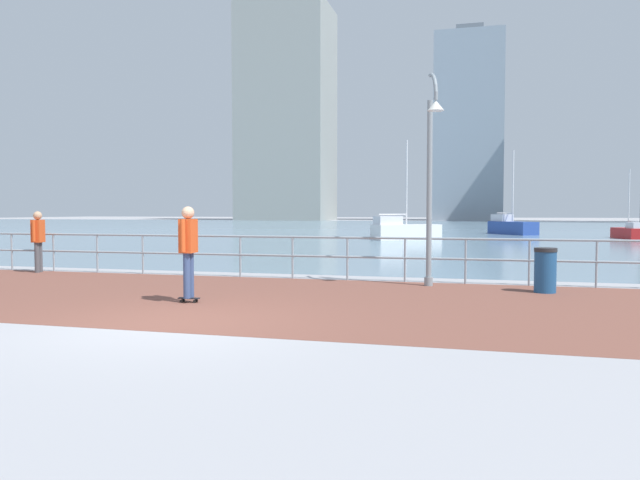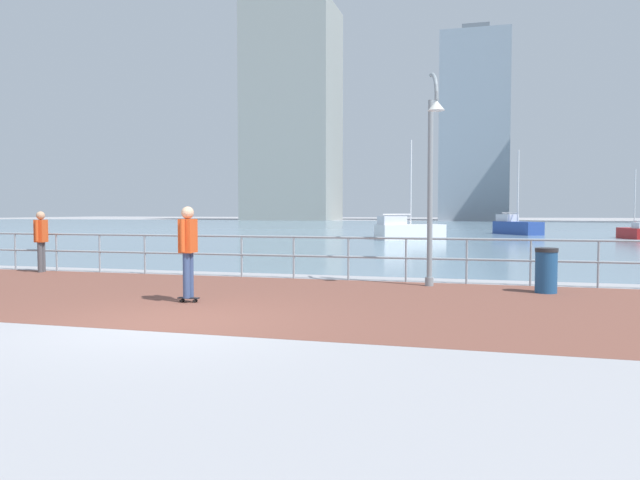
# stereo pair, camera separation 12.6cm
# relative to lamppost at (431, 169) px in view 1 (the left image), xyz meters

# --- Properties ---
(ground) EXTENTS (220.00, 220.00, 0.00)m
(ground) POSITION_rel_lamppost_xyz_m (-3.45, 34.61, -2.62)
(ground) COLOR #9E9EA3
(brick_paving) EXTENTS (28.00, 6.78, 0.01)m
(brick_paving) POSITION_rel_lamppost_xyz_m (-3.45, -2.62, -2.62)
(brick_paving) COLOR brown
(brick_paving) RESTS_ON ground
(harbor_water) EXTENTS (180.00, 88.00, 0.00)m
(harbor_water) POSITION_rel_lamppost_xyz_m (-3.45, 45.77, -2.62)
(harbor_water) COLOR #6B899E
(harbor_water) RESTS_ON ground
(waterfront_railing) EXTENTS (25.25, 0.06, 1.07)m
(waterfront_railing) POSITION_rel_lamppost_xyz_m (-3.45, 0.77, -1.88)
(waterfront_railing) COLOR #8C99A3
(waterfront_railing) RESTS_ON ground
(lamppost) EXTENTS (0.44, 0.79, 4.74)m
(lamppost) POSITION_rel_lamppost_xyz_m (0.00, 0.00, 0.00)
(lamppost) COLOR gray
(lamppost) RESTS_ON ground
(skateboarder) EXTENTS (0.41, 0.55, 1.77)m
(skateboarder) POSITION_rel_lamppost_xyz_m (-4.14, -3.45, -1.55)
(skateboarder) COLOR black
(skateboarder) RESTS_ON ground
(bystander) EXTENTS (0.31, 0.56, 1.68)m
(bystander) POSITION_rel_lamppost_xyz_m (-10.66, 0.42, -1.63)
(bystander) COLOR #4C4C51
(bystander) RESTS_ON ground
(trash_bin) EXTENTS (0.46, 0.46, 0.93)m
(trash_bin) POSITION_rel_lamppost_xyz_m (2.37, -0.35, -2.15)
(trash_bin) COLOR navy
(trash_bin) RESTS_ON ground
(sailboat_gray) EXTENTS (4.07, 3.58, 5.85)m
(sailboat_gray) POSITION_rel_lamppost_xyz_m (-3.17, 21.85, -2.06)
(sailboat_gray) COLOR white
(sailboat_gray) RESTS_ON ground
(sailboat_white) EXTENTS (3.42, 4.36, 6.06)m
(sailboat_white) POSITION_rel_lamppost_xyz_m (3.38, 31.99, -2.04)
(sailboat_white) COLOR #284799
(sailboat_white) RESTS_ON ground
(sailboat_red) EXTENTS (1.47, 3.14, 4.24)m
(sailboat_red) POSITION_rel_lamppost_xyz_m (9.98, 26.65, -2.22)
(sailboat_red) COLOR #B21E1E
(sailboat_red) RESTS_ON ground
(tower_steel) EXTENTS (16.29, 12.74, 40.90)m
(tower_steel) POSITION_rel_lamppost_xyz_m (-33.35, 92.55, 16.99)
(tower_steel) COLOR #939993
(tower_steel) RESTS_ON ground
(tower_beige) EXTENTS (11.80, 14.63, 34.60)m
(tower_beige) POSITION_rel_lamppost_xyz_m (-0.70, 99.01, 13.85)
(tower_beige) COLOR #8493A3
(tower_beige) RESTS_ON ground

